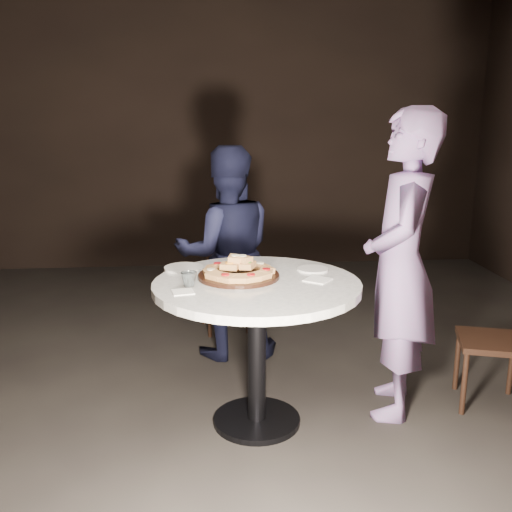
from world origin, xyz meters
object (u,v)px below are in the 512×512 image
(serving_board, at_px, (239,276))
(chair_right, at_px, (508,333))
(table, at_px, (257,309))
(diner_teal, at_px, (401,266))
(diner_navy, at_px, (226,253))
(water_glass, at_px, (189,279))
(chair_far, at_px, (227,278))
(focaccia_pile, at_px, (239,269))

(serving_board, distance_m, chair_right, 1.65)
(table, relative_size, diner_teal, 0.82)
(serving_board, relative_size, diner_navy, 0.30)
(chair_right, relative_size, diner_navy, 0.53)
(water_glass, xyz_separation_m, chair_right, (1.87, 0.14, -0.42))
(serving_board, distance_m, chair_far, 1.41)
(diner_teal, bearing_deg, focaccia_pile, -72.65)
(water_glass, relative_size, chair_right, 0.10)
(serving_board, distance_m, diner_navy, 0.93)
(focaccia_pile, height_order, water_glass, focaccia_pile)
(table, height_order, focaccia_pile, focaccia_pile)
(water_glass, height_order, chair_right, water_glass)
(diner_teal, bearing_deg, chair_far, -128.10)
(water_glass, bearing_deg, chair_right, 4.31)
(table, height_order, diner_teal, diner_teal)
(serving_board, height_order, diner_navy, diner_navy)
(focaccia_pile, bearing_deg, diner_navy, 92.33)
(chair_far, height_order, diner_navy, diner_navy)
(serving_board, xyz_separation_m, chair_right, (1.60, -0.00, -0.39))
(water_glass, bearing_deg, serving_board, 28.34)
(chair_right, bearing_deg, water_glass, -68.88)
(chair_far, height_order, chair_right, chair_right)
(water_glass, bearing_deg, table, 9.34)
(serving_board, relative_size, chair_right, 0.56)
(table, distance_m, diner_navy, 1.02)
(serving_board, bearing_deg, chair_right, -0.15)
(serving_board, bearing_deg, focaccia_pile, 89.26)
(serving_board, relative_size, water_glass, 5.35)
(focaccia_pile, distance_m, diner_teal, 0.93)
(diner_navy, bearing_deg, table, 91.97)
(chair_far, bearing_deg, diner_teal, 115.62)
(diner_teal, bearing_deg, table, -66.33)
(water_glass, bearing_deg, diner_teal, 7.86)
(focaccia_pile, distance_m, chair_far, 1.42)
(diner_navy, relative_size, diner_teal, 0.86)
(serving_board, distance_m, water_glass, 0.31)
(serving_board, distance_m, focaccia_pile, 0.04)
(serving_board, relative_size, focaccia_pile, 1.12)
(water_glass, distance_m, chair_far, 1.58)
(chair_right, bearing_deg, focaccia_pile, -73.53)
(chair_right, relative_size, diner_teal, 0.46)
(water_glass, xyz_separation_m, chair_far, (0.25, 1.50, -0.43))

